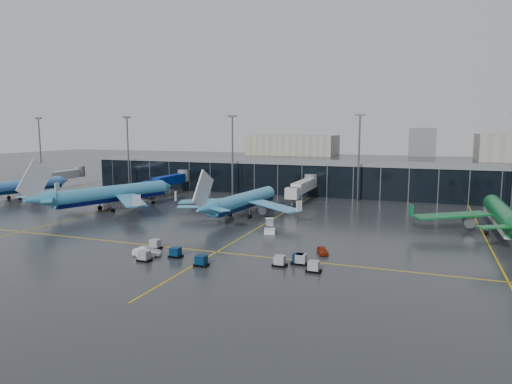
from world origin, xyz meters
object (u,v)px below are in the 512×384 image
(airliner_arkefly, at_px, (112,184))
(airliner_aer_lingus, at_px, (503,203))
(service_van_white, at_px, (147,251))
(mobile_airstair, at_px, (270,229))
(baggage_carts, at_px, (231,258))
(service_van_red, at_px, (322,250))
(airliner_klm_near, at_px, (243,192))
(airliner_klm_west, at_px, (19,179))

(airliner_arkefly, distance_m, airliner_aer_lingus, 91.99)
(service_van_white, bearing_deg, mobile_airstair, -46.56)
(baggage_carts, distance_m, service_van_red, 16.08)
(airliner_aer_lingus, bearing_deg, baggage_carts, -139.69)
(airliner_klm_near, bearing_deg, airliner_aer_lingus, 6.33)
(airliner_aer_lingus, xyz_separation_m, mobile_airstair, (-44.36, -15.60, -5.58))
(airliner_aer_lingus, distance_m, service_van_white, 70.29)
(service_van_white, bearing_deg, airliner_arkefly, 28.32)
(airliner_klm_west, height_order, service_van_white, airliner_klm_west)
(baggage_carts, bearing_deg, service_van_red, 37.88)
(airliner_klm_west, height_order, service_van_red, airliner_klm_west)
(airliner_klm_west, xyz_separation_m, baggage_carts, (87.41, -38.91, -5.27))
(airliner_klm_near, height_order, service_van_red, airliner_klm_near)
(airliner_arkefly, xyz_separation_m, airliner_klm_near, (35.53, 3.99, -0.74))
(airliner_aer_lingus, height_order, baggage_carts, airliner_aer_lingus)
(baggage_carts, bearing_deg, airliner_klm_west, 156.00)
(airliner_klm_west, relative_size, airliner_arkefly, 0.89)
(airliner_klm_near, distance_m, baggage_carts, 39.63)
(airliner_klm_west, distance_m, service_van_red, 104.37)
(airliner_arkefly, xyz_separation_m, service_van_red, (61.11, -23.24, -6.16))
(airliner_klm_west, bearing_deg, airliner_aer_lingus, 6.81)
(airliner_aer_lingus, height_order, service_van_white, airliner_aer_lingus)
(airliner_aer_lingus, relative_size, service_van_red, 11.14)
(airliner_klm_near, xyz_separation_m, service_van_white, (-1.90, -38.69, -5.28))
(mobile_airstair, relative_size, service_van_white, 0.80)
(airliner_arkefly, xyz_separation_m, mobile_airstair, (47.52, -11.36, -6.02))
(airliner_arkefly, relative_size, baggage_carts, 1.39)
(baggage_carts, distance_m, mobile_airstair, 21.76)
(airliner_aer_lingus, relative_size, service_van_white, 8.86)
(airliner_klm_west, bearing_deg, airliner_arkefly, -0.97)
(airliner_arkefly, bearing_deg, airliner_klm_west, -169.12)
(airliner_arkefly, height_order, airliner_aer_lingus, airliner_arkefly)
(service_van_red, height_order, service_van_white, service_van_white)
(baggage_carts, height_order, mobile_airstair, mobile_airstair)
(airliner_klm_west, xyz_separation_m, airliner_aer_lingus, (130.87, -1.57, 0.33))
(airliner_klm_west, distance_m, service_van_white, 83.31)
(baggage_carts, bearing_deg, service_van_white, -173.87)
(airliner_klm_near, xyz_separation_m, baggage_carts, (12.89, -37.10, -5.29))
(airliner_arkefly, xyz_separation_m, airliner_aer_lingus, (91.89, 4.24, -0.44))
(airliner_klm_west, height_order, mobile_airstair, airliner_klm_west)
(airliner_klm_west, relative_size, mobile_airstair, 10.52)
(airliner_klm_west, distance_m, airliner_klm_near, 74.54)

